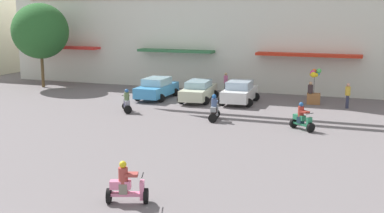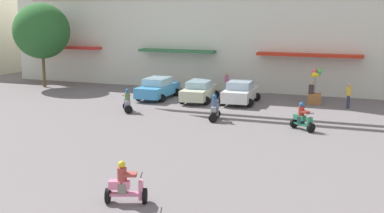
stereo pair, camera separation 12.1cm
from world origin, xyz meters
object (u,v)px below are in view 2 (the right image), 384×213
at_px(scooter_rider_3, 127,103).
at_px(pedestrian_2, 349,94).
at_px(pedestrian_3, 311,92).
at_px(scooter_rider_6, 302,119).
at_px(scooter_rider_5, 125,186).
at_px(scooter_rider_1, 215,109).
at_px(pedestrian_0, 227,81).
at_px(parked_car_0, 158,88).
at_px(parked_car_2, 240,92).
at_px(plaza_tree_0, 42,31).
at_px(balloon_vendor_cart, 315,88).
at_px(parked_car_1, 199,91).

height_order(scooter_rider_3, pedestrian_2, pedestrian_2).
bearing_deg(pedestrian_3, scooter_rider_6, -85.94).
xyz_separation_m(scooter_rider_5, scooter_rider_6, (4.04, 12.68, 0.01)).
xyz_separation_m(scooter_rider_1, pedestrian_0, (-2.16, 9.67, 0.27)).
xyz_separation_m(pedestrian_2, pedestrian_3, (-2.49, 0.52, -0.06)).
distance_m(scooter_rider_6, pedestrian_3, 7.72).
bearing_deg(pedestrian_2, scooter_rider_6, -105.20).
bearing_deg(parked_car_0, scooter_rider_3, -87.66).
distance_m(parked_car_2, scooter_rider_1, 5.82).
xyz_separation_m(scooter_rider_3, scooter_rider_6, (11.18, -1.03, 0.01)).
relative_size(plaza_tree_0, scooter_rider_5, 4.67).
bearing_deg(balloon_vendor_cart, plaza_tree_0, -179.93).
height_order(parked_car_2, scooter_rider_5, parked_car_2).
xyz_separation_m(plaza_tree_0, parked_car_0, (11.23, -1.71, -3.90)).
height_order(plaza_tree_0, scooter_rider_6, plaza_tree_0).
distance_m(pedestrian_0, balloon_vendor_cart, 7.42).
bearing_deg(scooter_rider_5, pedestrian_2, 73.21).
height_order(parked_car_1, pedestrian_2, pedestrian_2).
height_order(pedestrian_2, pedestrian_3, pedestrian_2).
distance_m(plaza_tree_0, scooter_rider_6, 24.29).
bearing_deg(parked_car_1, scooter_rider_5, -77.65).
bearing_deg(balloon_vendor_cart, parked_car_2, -163.33).
relative_size(plaza_tree_0, parked_car_0, 1.58).
relative_size(scooter_rider_1, pedestrian_0, 0.99).
relative_size(scooter_rider_5, pedestrian_3, 0.94).
relative_size(parked_car_1, scooter_rider_1, 2.91).
height_order(plaza_tree_0, balloon_vendor_cart, plaza_tree_0).
relative_size(plaza_tree_0, scooter_rider_6, 4.59).
distance_m(scooter_rider_3, scooter_rider_5, 15.45).
bearing_deg(parked_car_0, pedestrian_2, 4.33).
xyz_separation_m(parked_car_0, scooter_rider_5, (7.35, -18.84, -0.17)).
bearing_deg(parked_car_0, parked_car_1, 2.07).
height_order(parked_car_0, scooter_rider_6, parked_car_0).
bearing_deg(balloon_vendor_cart, scooter_rider_6, -87.64).
height_order(scooter_rider_1, pedestrian_2, pedestrian_2).
bearing_deg(scooter_rider_5, parked_car_1, 102.35).
xyz_separation_m(parked_car_2, scooter_rider_6, (5.22, -6.42, -0.17)).
xyz_separation_m(parked_car_1, pedestrian_0, (0.84, 4.00, 0.17)).
bearing_deg(scooter_rider_1, balloon_vendor_cart, 56.26).
distance_m(scooter_rider_3, balloon_vendor_cart, 12.85).
bearing_deg(scooter_rider_5, plaza_tree_0, 132.13).
bearing_deg(pedestrian_2, scooter_rider_5, -106.79).
bearing_deg(pedestrian_0, scooter_rider_6, -54.43).
bearing_deg(scooter_rider_6, parked_car_2, 129.08).
bearing_deg(pedestrian_2, plaza_tree_0, 178.38).
distance_m(parked_car_0, pedestrian_0, 5.77).
distance_m(parked_car_0, scooter_rider_6, 12.95).
bearing_deg(scooter_rider_5, scooter_rider_3, 117.50).
height_order(parked_car_2, balloon_vendor_cart, balloon_vendor_cart).
height_order(plaza_tree_0, scooter_rider_3, plaza_tree_0).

